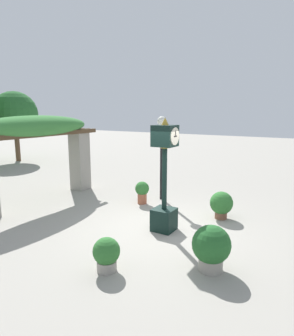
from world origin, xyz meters
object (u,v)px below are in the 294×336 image
Objects in this scene: potted_plant_far_right at (142,191)px; lamp_post at (162,141)px; pedestal_clock at (164,180)px; potted_plant_near_right at (221,204)px; potted_plant_near_left at (211,247)px; potted_plant_far_left at (106,254)px.

lamp_post reaches higher than potted_plant_far_right.
pedestal_clock is 3.66× the size of potted_plant_near_right.
potted_plant_far_right is at bearing 45.98° from pedestal_clock.
pedestal_clock is 2.81m from lamp_post.
pedestal_clock reaches higher than potted_plant_far_right.
potted_plant_near_right reaches higher than potted_plant_far_right.
pedestal_clock is 2.46m from potted_plant_far_right.
pedestal_clock reaches higher than lamp_post.
pedestal_clock is at bearing 52.86° from potted_plant_near_left.
potted_plant_far_right is 0.26× the size of lamp_post.
lamp_post reaches higher than potted_plant_far_left.
potted_plant_near_left is at bearing -58.26° from potted_plant_far_left.
potted_plant_near_left is at bearing -127.14° from pedestal_clock.
potted_plant_near_left is 1.22× the size of potted_plant_far_right.
lamp_post is (0.79, 2.33, 1.57)m from potted_plant_near_right.
potted_plant_near_right is 2.63m from potted_plant_far_right.
potted_plant_near_right is 2.92m from lamp_post.
potted_plant_far_right is at bearing 23.07° from potted_plant_far_left.
potted_plant_near_left is (-1.26, -1.67, -0.83)m from pedestal_clock.
potted_plant_far_left is at bearing -163.67° from lamp_post.
potted_plant_far_right is (2.86, 3.32, -0.05)m from potted_plant_near_left.
potted_plant_near_right is 1.06× the size of potted_plant_far_right.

